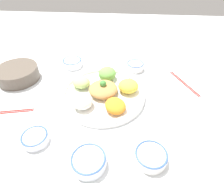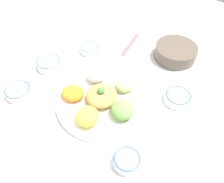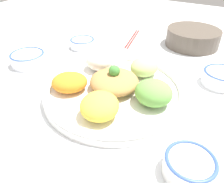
{
  "view_description": "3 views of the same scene",
  "coord_description": "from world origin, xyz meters",
  "px_view_note": "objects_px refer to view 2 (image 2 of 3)",
  "views": [
    {
      "loc": [
        0.66,
        0.06,
        0.59
      ],
      "look_at": [
        0.02,
        0.01,
        0.05
      ],
      "focal_mm": 30.0,
      "sensor_mm": 36.0,
      "label": 1
    },
    {
      "loc": [
        -0.39,
        0.39,
        0.75
      ],
      "look_at": [
        -0.05,
        -0.04,
        0.09
      ],
      "focal_mm": 35.0,
      "sensor_mm": 36.0,
      "label": 2
    },
    {
      "loc": [
        -0.24,
        0.41,
        0.36
      ],
      "look_at": [
        -0.01,
        -0.0,
        0.03
      ],
      "focal_mm": 35.0,
      "sensor_mm": 36.0,
      "label": 3
    }
  ],
  "objects_px": {
    "side_serving_bowl": "(176,51)",
    "chopsticks_pair_far": "(130,44)",
    "rice_bowl_plain": "(49,63)",
    "sauce_bowl_far": "(178,97)",
    "salad_platter": "(101,98)",
    "sauce_bowl_dark": "(89,49)",
    "rice_bowl_blue": "(18,92)",
    "serving_spoon_extra": "(205,136)",
    "sauce_bowl_red": "(127,161)"
  },
  "relations": [
    {
      "from": "sauce_bowl_dark",
      "to": "side_serving_bowl",
      "type": "xyz_separation_m",
      "value": [
        -0.37,
        -0.24,
        0.02
      ]
    },
    {
      "from": "salad_platter",
      "to": "serving_spoon_extra",
      "type": "bearing_deg",
      "value": -164.2
    },
    {
      "from": "sauce_bowl_red",
      "to": "rice_bowl_blue",
      "type": "relative_size",
      "value": 0.86
    },
    {
      "from": "salad_platter",
      "to": "chopsticks_pair_far",
      "type": "xyz_separation_m",
      "value": [
        0.13,
        -0.4,
        -0.02
      ]
    },
    {
      "from": "sauce_bowl_far",
      "to": "chopsticks_pair_far",
      "type": "xyz_separation_m",
      "value": [
        0.38,
        -0.2,
        -0.02
      ]
    },
    {
      "from": "sauce_bowl_red",
      "to": "sauce_bowl_dark",
      "type": "bearing_deg",
      "value": -36.17
    },
    {
      "from": "sauce_bowl_dark",
      "to": "side_serving_bowl",
      "type": "relative_size",
      "value": 0.46
    },
    {
      "from": "side_serving_bowl",
      "to": "chopsticks_pair_far",
      "type": "bearing_deg",
      "value": 13.22
    },
    {
      "from": "rice_bowl_plain",
      "to": "chopsticks_pair_far",
      "type": "distance_m",
      "value": 0.45
    },
    {
      "from": "sauce_bowl_dark",
      "to": "rice_bowl_plain",
      "type": "bearing_deg",
      "value": 69.95
    },
    {
      "from": "salad_platter",
      "to": "rice_bowl_plain",
      "type": "distance_m",
      "value": 0.34
    },
    {
      "from": "rice_bowl_blue",
      "to": "sauce_bowl_far",
      "type": "bearing_deg",
      "value": -144.62
    },
    {
      "from": "sauce_bowl_red",
      "to": "side_serving_bowl",
      "type": "relative_size",
      "value": 0.45
    },
    {
      "from": "rice_bowl_plain",
      "to": "side_serving_bowl",
      "type": "height_order",
      "value": "side_serving_bowl"
    },
    {
      "from": "salad_platter",
      "to": "chopsticks_pair_far",
      "type": "relative_size",
      "value": 1.78
    },
    {
      "from": "rice_bowl_plain",
      "to": "rice_bowl_blue",
      "type": "bearing_deg",
      "value": 99.07
    },
    {
      "from": "rice_bowl_plain",
      "to": "sauce_bowl_far",
      "type": "xyz_separation_m",
      "value": [
        -0.59,
        -0.2,
        0.0
      ]
    },
    {
      "from": "sauce_bowl_dark",
      "to": "chopsticks_pair_far",
      "type": "height_order",
      "value": "sauce_bowl_dark"
    },
    {
      "from": "rice_bowl_blue",
      "to": "rice_bowl_plain",
      "type": "bearing_deg",
      "value": -80.93
    },
    {
      "from": "salad_platter",
      "to": "side_serving_bowl",
      "type": "bearing_deg",
      "value": -103.22
    },
    {
      "from": "salad_platter",
      "to": "sauce_bowl_red",
      "type": "distance_m",
      "value": 0.29
    },
    {
      "from": "sauce_bowl_red",
      "to": "sauce_bowl_dark",
      "type": "xyz_separation_m",
      "value": [
        0.51,
        -0.37,
        -0.0
      ]
    },
    {
      "from": "sauce_bowl_far",
      "to": "salad_platter",
      "type": "bearing_deg",
      "value": 39.42
    },
    {
      "from": "rice_bowl_blue",
      "to": "side_serving_bowl",
      "type": "relative_size",
      "value": 0.52
    },
    {
      "from": "sauce_bowl_far",
      "to": "side_serving_bowl",
      "type": "height_order",
      "value": "side_serving_bowl"
    },
    {
      "from": "rice_bowl_plain",
      "to": "sauce_bowl_far",
      "type": "relative_size",
      "value": 1.08
    },
    {
      "from": "sauce_bowl_dark",
      "to": "chopsticks_pair_far",
      "type": "xyz_separation_m",
      "value": [
        -0.13,
        -0.18,
        -0.02
      ]
    },
    {
      "from": "serving_spoon_extra",
      "to": "salad_platter",
      "type": "bearing_deg",
      "value": 159.22
    },
    {
      "from": "sauce_bowl_far",
      "to": "rice_bowl_blue",
      "type": "bearing_deg",
      "value": 35.38
    },
    {
      "from": "rice_bowl_blue",
      "to": "sauce_bowl_dark",
      "type": "xyz_separation_m",
      "value": [
        -0.04,
        -0.41,
        -0.0
      ]
    },
    {
      "from": "side_serving_bowl",
      "to": "serving_spoon_extra",
      "type": "height_order",
      "value": "side_serving_bowl"
    },
    {
      "from": "rice_bowl_blue",
      "to": "side_serving_bowl",
      "type": "height_order",
      "value": "side_serving_bowl"
    },
    {
      "from": "sauce_bowl_far",
      "to": "serving_spoon_extra",
      "type": "relative_size",
      "value": 0.91
    },
    {
      "from": "salad_platter",
      "to": "rice_bowl_blue",
      "type": "xyz_separation_m",
      "value": [
        0.31,
        0.19,
        -0.0
      ]
    },
    {
      "from": "sauce_bowl_dark",
      "to": "rice_bowl_plain",
      "type": "height_order",
      "value": "rice_bowl_plain"
    },
    {
      "from": "salad_platter",
      "to": "rice_bowl_blue",
      "type": "distance_m",
      "value": 0.37
    },
    {
      "from": "salad_platter",
      "to": "side_serving_bowl",
      "type": "relative_size",
      "value": 1.86
    },
    {
      "from": "sauce_bowl_dark",
      "to": "sauce_bowl_red",
      "type": "bearing_deg",
      "value": 143.83
    },
    {
      "from": "rice_bowl_blue",
      "to": "salad_platter",
      "type": "bearing_deg",
      "value": -148.2
    },
    {
      "from": "chopsticks_pair_far",
      "to": "serving_spoon_extra",
      "type": "bearing_deg",
      "value": 50.92
    },
    {
      "from": "rice_bowl_blue",
      "to": "side_serving_bowl",
      "type": "xyz_separation_m",
      "value": [
        -0.42,
        -0.65,
        0.02
      ]
    },
    {
      "from": "sauce_bowl_far",
      "to": "sauce_bowl_red",
      "type": "bearing_deg",
      "value": 88.82
    },
    {
      "from": "salad_platter",
      "to": "side_serving_bowl",
      "type": "xyz_separation_m",
      "value": [
        -0.11,
        -0.46,
        0.01
      ]
    },
    {
      "from": "sauce_bowl_dark",
      "to": "side_serving_bowl",
      "type": "bearing_deg",
      "value": -147.56
    },
    {
      "from": "chopsticks_pair_far",
      "to": "serving_spoon_extra",
      "type": "distance_m",
      "value": 0.62
    },
    {
      "from": "sauce_bowl_red",
      "to": "side_serving_bowl",
      "type": "height_order",
      "value": "side_serving_bowl"
    },
    {
      "from": "salad_platter",
      "to": "rice_bowl_plain",
      "type": "height_order",
      "value": "salad_platter"
    },
    {
      "from": "rice_bowl_blue",
      "to": "chopsticks_pair_far",
      "type": "xyz_separation_m",
      "value": [
        -0.18,
        -0.59,
        -0.02
      ]
    },
    {
      "from": "rice_bowl_blue",
      "to": "side_serving_bowl",
      "type": "bearing_deg",
      "value": -122.72
    },
    {
      "from": "sauce_bowl_dark",
      "to": "sauce_bowl_far",
      "type": "relative_size",
      "value": 0.9
    }
  ]
}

